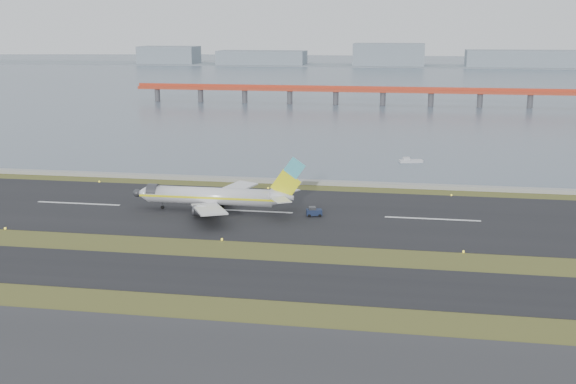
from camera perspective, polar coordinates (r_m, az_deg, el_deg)
ground at (r=131.66m, az=-6.08°, el=-4.78°), size 1000.00×1000.00×0.00m
taxiway_strip at (r=120.77m, az=-7.63°, el=-6.47°), size 1000.00×18.00×0.10m
runway_strip at (r=159.55m, az=-3.17°, el=-1.52°), size 1000.00×45.00×0.10m
seawall at (r=188.00m, az=-1.13°, el=0.89°), size 1000.00×2.50×1.00m
bay_water at (r=582.86m, az=6.40°, el=9.05°), size 1400.00×800.00×1.30m
red_pier at (r=372.18m, az=7.52°, el=7.90°), size 260.00×5.00×10.20m
far_shoreline at (r=741.52m, az=8.25°, el=10.32°), size 1400.00×80.00×60.50m
airliner at (r=158.95m, az=-5.69°, el=-0.35°), size 38.52×32.89×12.80m
pushback_tug at (r=154.96m, az=2.06°, el=-1.57°), size 3.66×2.63×2.12m
workboat_near at (r=218.67m, az=9.63°, el=2.44°), size 7.20×3.89×1.67m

